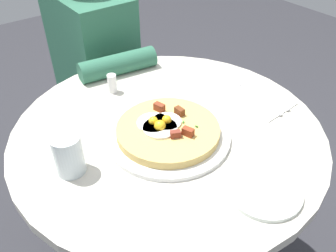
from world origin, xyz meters
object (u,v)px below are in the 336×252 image
Objects in this scene: breakfast_pizza at (167,129)px; water_glass at (68,154)px; salt_shaker at (112,83)px; bread_plate at (264,191)px; pizza_plate at (168,135)px; knife at (256,101)px; dining_table at (168,173)px; fork at (264,97)px; person_seated at (98,92)px.

breakfast_pizza is 0.26m from water_glass.
water_glass is at bearing 133.71° from salt_shaker.
bread_plate is 0.44m from water_glass.
knife is (-0.03, -0.30, 0.00)m from pizza_plate.
bread_plate is at bearing -174.86° from dining_table.
pizza_plate is at bearing 10.78° from bread_plate.
bread_plate is 1.64× the size of water_glass.
dining_table is 4.64× the size of knife.
water_glass reaches higher than pizza_plate.
pizza_plate is 1.96× the size of bread_plate.
fork is (-0.03, -0.34, 0.00)m from pizza_plate.
bread_plate reaches higher than dining_table.
knife is at bearing -96.05° from pizza_plate.
pizza_plate is 1.21× the size of breakfast_pizza.
person_seated is at bearing -3.64° from bread_plate.
knife reaches higher than dining_table.
salt_shaker reaches higher than dining_table.
pizza_plate reaches higher than knife.
breakfast_pizza reaches higher than dining_table.
water_glass is at bearing 81.10° from pizza_plate.
fork is 0.46m from salt_shaker.
knife is at bearing -135.25° from salt_shaker.
dining_table is 0.36m from water_glass.
dining_table is at bearing -91.36° from water_glass.
salt_shaker is (-0.37, 0.11, 0.26)m from person_seated.
person_seated is 11.32× the size of water_glass.
person_seated reaches higher than dining_table.
bread_plate is 0.91× the size of knife.
salt_shaker is at bearing -46.29° from water_glass.
dining_table is 14.18× the size of salt_shaker.
pizza_plate is at bearing 170.18° from person_seated.
person_seated is 0.74m from knife.
pizza_plate is at bearing -151.47° from breakfast_pizza.
dining_table is at bearing 73.69° from knife.
knife is (0.24, -0.25, 0.00)m from bread_plate.
dining_table is 0.32m from salt_shaker.
fork is 1.80× the size of water_glass.
breakfast_pizza is (0.00, 0.00, 0.02)m from pizza_plate.
water_glass reaches higher than bread_plate.
salt_shaker is at bearing 44.95° from fork.
bread_plate is at bearing -136.08° from water_glass.
bread_plate is at bearing 176.36° from person_seated.
pizza_plate is 1.79× the size of knife.
breakfast_pizza is at bearing 80.49° from knife.
person_seated is at bearing -9.82° from pizza_plate.
pizza_plate is 5.48× the size of salt_shaker.
salt_shaker is at bearing 6.59° from dining_table.
dining_table is at bearing -39.52° from breakfast_pizza.
dining_table is 3.14× the size of breakfast_pizza.
fork is at bearing -90.00° from knife.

